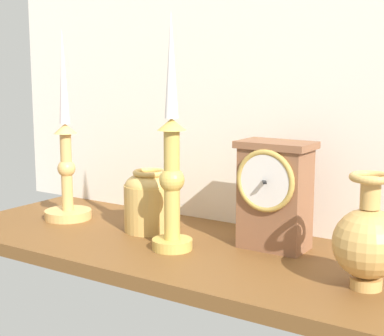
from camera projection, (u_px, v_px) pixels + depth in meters
The scene contains 7 objects.
ground_plane at pixel (195, 253), 106.93cm from camera, with size 100.00×36.00×2.40cm, color brown.
back_wall at pixel (248, 61), 116.46cm from camera, with size 120.00×2.00×65.00cm, color silver.
mantel_clock at pixel (274, 193), 103.91cm from camera, with size 12.81×9.86×18.83cm.
candlestick_tall_left at pixel (66, 166), 124.30cm from camera, with size 9.70×9.70×38.82cm.
candlestick_tall_center at pixel (172, 166), 102.68cm from camera, with size 7.05×7.05×40.57cm.
brass_vase_bulbous at pixel (368, 241), 85.47cm from camera, with size 10.14×10.14×16.75cm.
brass_vase_jar at pixel (150, 200), 116.01cm from camera, with size 10.00×10.00×11.87cm.
Camera 1 is at (56.51, -85.98, 31.57)cm, focal length 56.51 mm.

